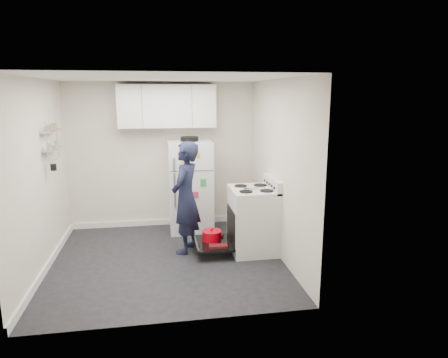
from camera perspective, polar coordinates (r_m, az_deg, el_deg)
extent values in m
cube|color=black|center=(5.82, -8.11, -11.35)|extent=(3.20, 3.20, 0.01)
cube|color=white|center=(5.35, -8.93, 14.07)|extent=(3.20, 3.20, 0.01)
cube|color=beige|center=(7.02, -8.79, 3.34)|extent=(3.20, 0.01, 2.50)
cube|color=beige|center=(3.89, -7.98, -3.74)|extent=(3.20, 0.01, 2.50)
cube|color=beige|center=(5.65, -24.94, 0.22)|extent=(0.01, 3.20, 2.50)
cube|color=beige|center=(5.70, 7.79, 1.34)|extent=(0.01, 3.20, 2.50)
cube|color=white|center=(5.99, -23.76, -11.08)|extent=(0.03, 3.20, 0.10)
cube|color=white|center=(7.28, -8.49, -6.05)|extent=(3.20, 0.03, 0.10)
cube|color=silver|center=(5.95, 4.14, -5.97)|extent=(0.65, 0.76, 0.92)
cube|color=black|center=(5.95, 3.47, -6.56)|extent=(0.53, 0.60, 0.52)
cube|color=orange|center=(6.02, 5.99, -6.40)|extent=(0.02, 0.56, 0.46)
cylinder|color=black|center=(6.02, 3.92, -8.15)|extent=(0.34, 0.34, 0.02)
cube|color=silver|center=(5.88, 6.92, -0.70)|extent=(0.08, 0.76, 0.18)
cube|color=silver|center=(5.82, 4.21, -1.52)|extent=(0.65, 0.76, 0.03)
cube|color=#B2B2B7|center=(5.75, 3.85, -1.32)|extent=(0.22, 0.03, 0.01)
cube|color=black|center=(5.95, -1.61, -9.17)|extent=(0.55, 0.70, 0.03)
cylinder|color=#B2B2B7|center=(5.91, -3.99, -8.96)|extent=(0.02, 0.66, 0.02)
cylinder|color=red|center=(5.99, -1.77, -8.15)|extent=(0.28, 0.28, 0.13)
cylinder|color=red|center=(5.97, -1.77, -7.47)|extent=(0.29, 0.29, 0.02)
sphere|color=red|center=(5.96, -1.77, -7.22)|extent=(0.04, 0.04, 0.04)
cube|color=maroon|center=(5.75, -0.81, -9.57)|extent=(0.27, 0.14, 0.04)
cube|color=maroon|center=(6.15, -1.44, -8.09)|extent=(0.28, 0.18, 0.04)
cube|color=silver|center=(6.79, -4.84, -1.02)|extent=(0.72, 0.70, 1.53)
cube|color=#4C4C4C|center=(6.38, -4.62, 1.16)|extent=(0.68, 0.01, 0.01)
cube|color=#B2B2B7|center=(6.32, -7.16, 2.11)|extent=(0.03, 0.03, 0.20)
cube|color=#B2B2B7|center=(6.41, -7.06, -1.59)|extent=(0.03, 0.03, 0.55)
cylinder|color=black|center=(6.65, -4.96, 5.72)|extent=(0.30, 0.30, 0.07)
cube|color=#2F8F4F|center=(6.43, -2.99, -0.52)|extent=(0.09, 0.01, 0.12)
cube|color=#AE3157|center=(6.46, -4.12, -2.29)|extent=(0.10, 0.01, 0.10)
cube|color=yellow|center=(6.33, -6.00, 2.73)|extent=(0.06, 0.01, 0.06)
cube|color=orange|center=(6.34, -3.75, 3.43)|extent=(0.07, 0.01, 0.07)
cube|color=silver|center=(6.78, -8.14, 10.27)|extent=(1.60, 0.33, 0.70)
cube|color=#B2B2B7|center=(6.04, -23.45, 6.33)|extent=(0.14, 0.60, 0.02)
cube|color=#B2B2B7|center=(6.06, -23.25, 3.98)|extent=(0.14, 0.60, 0.02)
cylinder|color=black|center=(5.92, -23.18, 1.55)|extent=(0.08, 0.08, 0.09)
imported|color=black|center=(5.84, -5.49, -2.67)|extent=(0.61, 0.71, 1.64)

